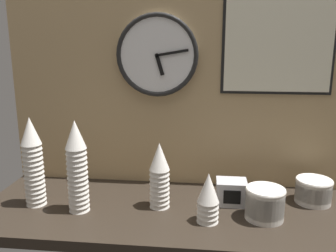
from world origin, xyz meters
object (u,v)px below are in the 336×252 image
object	(u,v)px
cup_stack_far_left	(33,162)
cup_stack_center	(159,175)
cup_stack_left	(77,166)
bowl_stack_far_right	(313,190)
bowl_stack_right	(265,203)
wall_clock	(157,55)
napkin_dispenser	(231,192)
cup_stack_center_right	(208,198)
menu_board	(278,42)

from	to	relation	value
cup_stack_far_left	cup_stack_center	world-z (taller)	cup_stack_far_left
cup_stack_far_left	cup_stack_center	xyz separation A→B (cm)	(48.72, 3.28, -4.71)
cup_stack_far_left	cup_stack_left	size ratio (longest dim) A/B	1.00
cup_stack_left	bowl_stack_far_right	world-z (taller)	cup_stack_left
bowl_stack_far_right	bowl_stack_right	size ratio (longest dim) A/B	1.00
bowl_stack_right	wall_clock	xyz separation A→B (cm)	(-42.89, 28.85, 50.87)
cup_stack_center	napkin_dispenser	distance (cm)	29.51
bowl_stack_far_right	wall_clock	bearing A→B (deg)	168.42
bowl_stack_right	wall_clock	size ratio (longest dim) A/B	0.41
napkin_dispenser	cup_stack_left	bearing A→B (deg)	-168.03
cup_stack_center_right	cup_stack_center	xyz separation A→B (cm)	(-18.58, 9.99, 3.77)
cup_stack_left	wall_clock	size ratio (longest dim) A/B	1.01
menu_board	napkin_dispenser	size ratio (longest dim) A/B	3.80
wall_clock	napkin_dispenser	distance (cm)	63.63
bowl_stack_right	cup_stack_far_left	bearing A→B (deg)	178.60
bowl_stack_far_right	bowl_stack_right	xyz separation A→B (cm)	(-21.31, -15.69, 0.95)
bowl_stack_right	napkin_dispenser	bearing A→B (deg)	135.10
cup_stack_center	napkin_dispenser	size ratio (longest dim) A/B	2.17
wall_clock	cup_stack_center_right	bearing A→B (deg)	-56.11
wall_clock	menu_board	bearing A→B (deg)	1.03
bowl_stack_right	menu_board	distance (cm)	64.01
cup_stack_left	napkin_dispenser	world-z (taller)	cup_stack_left
bowl_stack_right	menu_board	xyz separation A→B (cm)	(6.36, 29.74, 56.32)
bowl_stack_far_right	wall_clock	world-z (taller)	wall_clock
cup_stack_far_left	cup_stack_left	xyz separation A→B (cm)	(18.76, -3.21, 0.00)
menu_board	napkin_dispenser	world-z (taller)	menu_board
cup_stack_left	menu_board	size ratio (longest dim) A/B	0.78
cup_stack_center_right	wall_clock	xyz separation A→B (cm)	(-22.45, 33.43, 47.95)
cup_stack_center_right	bowl_stack_far_right	size ratio (longest dim) A/B	1.28
cup_stack_far_left	wall_clock	xyz separation A→B (cm)	(44.84, 26.71, 39.47)
cup_stack_center_right	cup_stack_far_left	size ratio (longest dim) A/B	0.52
cup_stack_left	bowl_stack_far_right	size ratio (longest dim) A/B	2.48
cup_stack_left	napkin_dispenser	xyz separation A→B (cm)	(57.75, 12.25, -12.81)
menu_board	cup_stack_left	bearing A→B (deg)	-157.76
cup_stack_left	bowl_stack_right	distance (cm)	69.92
bowl_stack_right	wall_clock	distance (cm)	72.53
cup_stack_far_left	wall_clock	size ratio (longest dim) A/B	1.01
cup_stack_center_right	cup_stack_left	world-z (taller)	cup_stack_left
cup_stack_center	bowl_stack_far_right	world-z (taller)	cup_stack_center
bowl_stack_right	menu_board	bearing A→B (deg)	77.92
cup_stack_far_left	bowl_stack_right	world-z (taller)	cup_stack_far_left
bowl_stack_right	napkin_dispenser	distance (cm)	15.91
cup_stack_far_left	cup_stack_left	world-z (taller)	same
cup_stack_left	wall_clock	distance (cm)	55.97
cup_stack_left	wall_clock	world-z (taller)	wall_clock
cup_stack_left	wall_clock	bearing A→B (deg)	48.92
cup_stack_left	cup_stack_center	world-z (taller)	cup_stack_left
cup_stack_center_right	cup_stack_left	size ratio (longest dim) A/B	0.52
cup_stack_far_left	cup_stack_center	bearing A→B (deg)	3.85
cup_stack_center_right	cup_stack_left	bearing A→B (deg)	175.86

